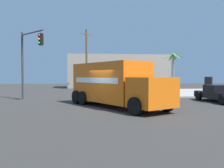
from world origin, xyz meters
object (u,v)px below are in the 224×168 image
(vending_machine_red, at_px, (208,84))
(palm_tree_far, at_px, (173,64))
(delivery_truck, at_px, (114,84))
(traffic_light_primary, at_px, (28,55))
(pickup_black, at_px, (221,93))
(utility_pole, at_px, (87,59))

(vending_machine_red, relative_size, palm_tree_far, 0.35)
(delivery_truck, xyz_separation_m, palm_tree_far, (11.03, 18.09, 2.27))
(traffic_light_primary, distance_m, palm_tree_far, 21.83)
(pickup_black, bearing_deg, utility_pole, 120.42)
(vending_machine_red, bearing_deg, palm_tree_far, 125.20)
(pickup_black, bearing_deg, palm_tree_far, 82.58)
(palm_tree_far, distance_m, utility_pole, 12.82)
(delivery_truck, xyz_separation_m, traffic_light_primary, (-6.91, 5.65, 2.38))
(pickup_black, bearing_deg, traffic_light_primary, 167.19)
(traffic_light_primary, xyz_separation_m, utility_pole, (5.29, 14.38, 0.69))
(traffic_light_primary, relative_size, vending_machine_red, 3.28)
(vending_machine_red, height_order, palm_tree_far, palm_tree_far)
(pickup_black, xyz_separation_m, vending_machine_red, (5.21, 11.62, 0.34))
(pickup_black, relative_size, palm_tree_far, 0.99)
(traffic_light_primary, bearing_deg, delivery_truck, -39.25)
(delivery_truck, distance_m, palm_tree_far, 21.31)
(traffic_light_primary, xyz_separation_m, vending_machine_red, (21.06, 8.02, -2.88))
(traffic_light_primary, relative_size, utility_pole, 0.68)
(delivery_truck, relative_size, utility_pole, 0.96)
(traffic_light_primary, bearing_deg, vending_machine_red, 20.85)
(delivery_truck, bearing_deg, pickup_black, 12.89)
(traffic_light_primary, height_order, utility_pole, utility_pole)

